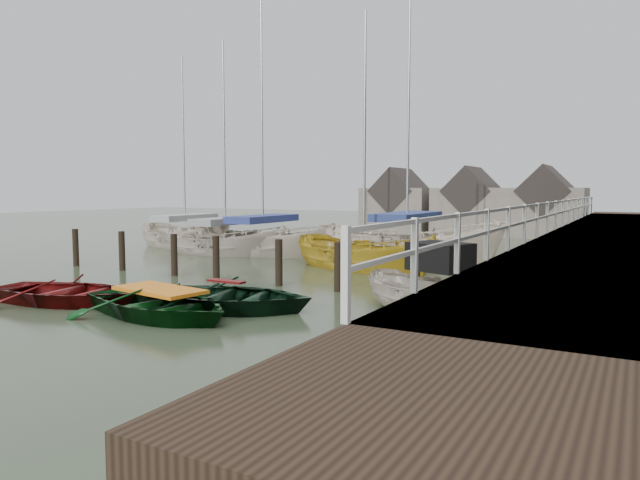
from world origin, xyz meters
The scene contains 13 objects.
ground centered at (0.00, 0.00, 0.00)m, with size 120.00×120.00×0.00m, color #293521.
pier centered at (9.48, 10.00, 0.71)m, with size 3.04×32.00×2.70m.
mooring_pilings centered at (-1.11, 3.00, 0.50)m, with size 13.72×0.22×1.80m.
far_sheds centered at (0.83, 26.00, 1.86)m, with size 14.00×4.08×4.39m.
rowboat_red centered at (-2.00, -1.83, 0.00)m, with size 2.89×4.04×0.84m, color #540C0C.
rowboat_green centered at (1.20, -1.84, 0.00)m, with size 3.00×4.20×0.87m, color black.
rowboat_dkgreen centered at (2.00, -0.48, 0.00)m, with size 3.06×4.29×0.89m, color black.
motorboat centered at (6.57, 1.47, 0.10)m, with size 4.35×2.92×2.43m.
sailboat_a centered at (-5.66, 9.02, 0.06)m, with size 6.47×2.66×10.61m.
sailboat_b centered at (-4.01, 9.58, 0.06)m, with size 7.27×3.64×12.55m.
sailboat_c centered at (1.81, 7.69, 0.01)m, with size 6.82×4.18×10.39m.
sailboat_d centered at (2.25, 10.90, 0.06)m, with size 8.19×3.93×12.13m.
sailboat_e centered at (-9.29, 10.35, 0.06)m, with size 6.88×3.87×10.66m.
Camera 1 is at (10.58, -11.10, 2.86)m, focal length 32.00 mm.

